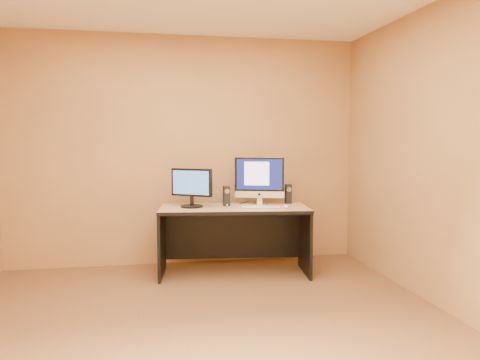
{
  "coord_description": "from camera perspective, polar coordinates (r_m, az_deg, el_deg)",
  "views": [
    {
      "loc": [
        -0.39,
        -3.39,
        1.43
      ],
      "look_at": [
        0.51,
        1.32,
        1.01
      ],
      "focal_mm": 35.0,
      "sensor_mm": 36.0,
      "label": 1
    }
  ],
  "objects": [
    {
      "name": "desk",
      "position": [
        5.0,
        -0.71,
        -7.4
      ],
      "size": [
        1.62,
        0.86,
        0.72
      ],
      "primitive_type": null,
      "rotation": [
        0.0,
        0.0,
        -0.12
      ],
      "color": "tan",
      "rests_on": "ground"
    },
    {
      "name": "keyboard",
      "position": [
        4.86,
        2.54,
        -3.35
      ],
      "size": [
        0.43,
        0.23,
        0.02
      ],
      "primitive_type": "cube",
      "rotation": [
        0.0,
        0.0,
        -0.29
      ],
      "color": "#B3B4B8",
      "rests_on": "desk"
    },
    {
      "name": "imac",
      "position": [
        5.11,
        2.37,
        -0.03
      ],
      "size": [
        0.59,
        0.37,
        0.53
      ],
      "primitive_type": null,
      "rotation": [
        0.0,
        0.0,
        -0.32
      ],
      "color": "silver",
      "rests_on": "desk"
    },
    {
      "name": "cable_a",
      "position": [
        5.25,
        2.23,
        -2.77
      ],
      "size": [
        0.06,
        0.21,
        0.01
      ],
      "primitive_type": "cylinder",
      "rotation": [
        1.57,
        0.0,
        0.25
      ],
      "color": "black",
      "rests_on": "desk"
    },
    {
      "name": "mouse",
      "position": [
        4.89,
        5.6,
        -3.22
      ],
      "size": [
        0.06,
        0.1,
        0.03
      ],
      "primitive_type": "ellipsoid",
      "rotation": [
        0.0,
        0.0,
        -0.07
      ],
      "color": "white",
      "rests_on": "desk"
    },
    {
      "name": "second_monitor",
      "position": [
        4.93,
        -5.9,
        -0.97
      ],
      "size": [
        0.52,
        0.44,
        0.41
      ],
      "primitive_type": null,
      "rotation": [
        0.0,
        0.0,
        -0.55
      ],
      "color": "black",
      "rests_on": "desk"
    },
    {
      "name": "cable_b",
      "position": [
        5.25,
        0.49,
        -2.77
      ],
      "size": [
        0.13,
        0.13,
        0.01
      ],
      "primitive_type": "cylinder",
      "rotation": [
        1.57,
        0.0,
        -0.77
      ],
      "color": "black",
      "rests_on": "desk"
    },
    {
      "name": "speaker_right",
      "position": [
        5.23,
        5.9,
        -1.7
      ],
      "size": [
        0.07,
        0.07,
        0.21
      ],
      "primitive_type": null,
      "rotation": [
        0.0,
        0.0,
        -0.02
      ],
      "color": "black",
      "rests_on": "desk"
    },
    {
      "name": "walls",
      "position": [
        3.41,
        -4.25,
        2.77
      ],
      "size": [
        4.0,
        4.0,
        2.6
      ],
      "primitive_type": null,
      "color": "#AA7944",
      "rests_on": "ground"
    },
    {
      "name": "speaker_left",
      "position": [
        5.01,
        -1.67,
        -1.96
      ],
      "size": [
        0.07,
        0.08,
        0.21
      ],
      "primitive_type": null,
      "rotation": [
        0.0,
        0.0,
        0.08
      ],
      "color": "black",
      "rests_on": "desk"
    },
    {
      "name": "floor",
      "position": [
        3.7,
        -4.11,
        -17.81
      ],
      "size": [
        4.0,
        4.0,
        0.0
      ],
      "primitive_type": "plane",
      "color": "brown",
      "rests_on": "ground"
    }
  ]
}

